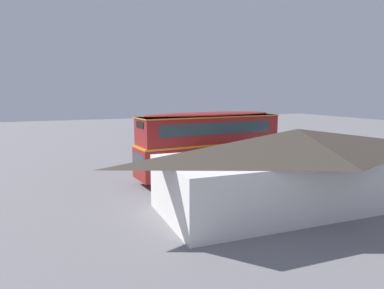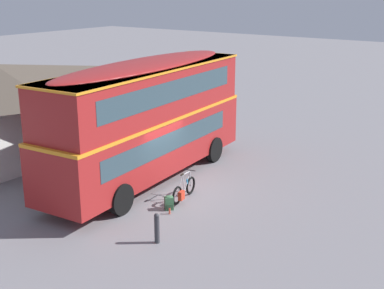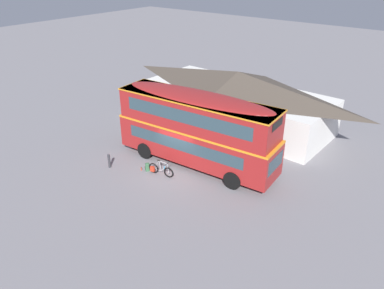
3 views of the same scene
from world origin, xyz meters
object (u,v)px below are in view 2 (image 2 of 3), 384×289
(touring_bicycle, at_px, (184,190))
(water_bottle_red_squeeze, at_px, (170,211))
(kerb_bollard, at_px, (157,228))
(backpack_on_ground, at_px, (169,202))
(double_decker_bus, at_px, (148,115))

(touring_bicycle, relative_size, water_bottle_red_squeeze, 7.10)
(kerb_bollard, bearing_deg, backpack_on_ground, 29.36)
(double_decker_bus, bearing_deg, water_bottle_red_squeeze, -128.98)
(double_decker_bus, relative_size, touring_bicycle, 6.11)
(double_decker_bus, distance_m, touring_bicycle, 3.46)
(water_bottle_red_squeeze, bearing_deg, kerb_bollard, -152.67)
(double_decker_bus, height_order, kerb_bollard, double_decker_bus)
(water_bottle_red_squeeze, bearing_deg, touring_bicycle, 14.77)
(touring_bicycle, xyz_separation_m, backpack_on_ground, (-1.00, -0.09, -0.11))
(touring_bicycle, distance_m, water_bottle_red_squeeze, 1.36)
(touring_bicycle, bearing_deg, backpack_on_ground, -174.95)
(backpack_on_ground, xyz_separation_m, kerb_bollard, (-2.17, -1.22, 0.23))
(backpack_on_ground, height_order, kerb_bollard, kerb_bollard)
(water_bottle_red_squeeze, relative_size, kerb_bollard, 0.26)
(backpack_on_ground, bearing_deg, kerb_bollard, -150.64)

